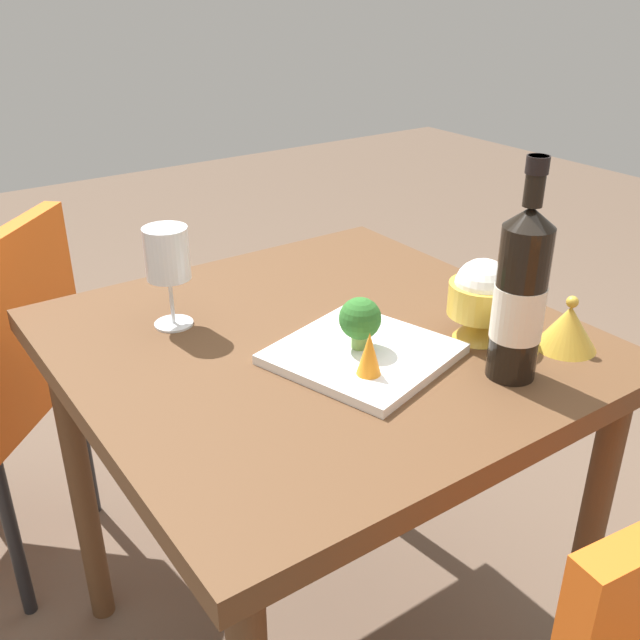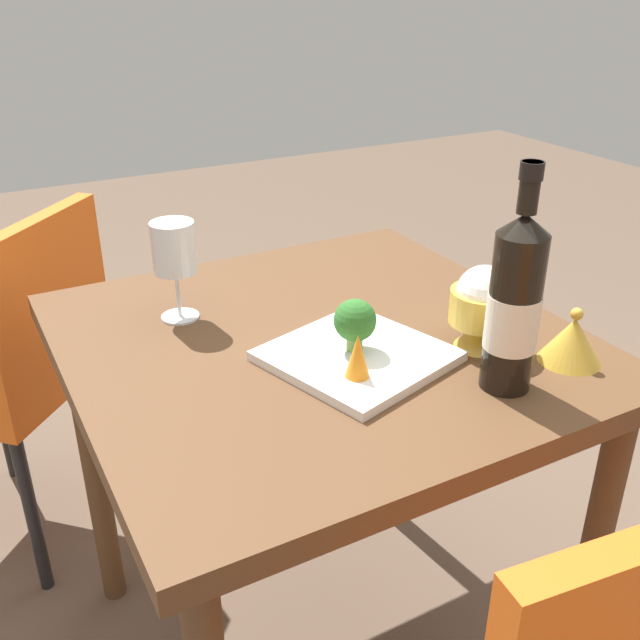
{
  "view_description": "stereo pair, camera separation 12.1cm",
  "coord_description": "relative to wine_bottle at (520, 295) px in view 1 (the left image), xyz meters",
  "views": [
    {
      "loc": [
        -0.89,
        0.62,
        1.32
      ],
      "look_at": [
        0.0,
        0.0,
        0.78
      ],
      "focal_mm": 40.44,
      "sensor_mm": 36.0,
      "label": 1
    },
    {
      "loc": [
        -0.96,
        0.52,
        1.32
      ],
      "look_at": [
        0.0,
        0.0,
        0.78
      ],
      "focal_mm": 40.44,
      "sensor_mm": 36.0,
      "label": 2
    }
  ],
  "objects": [
    {
      "name": "rice_bowl",
      "position": [
        0.12,
        -0.05,
        -0.06
      ],
      "size": [
        0.11,
        0.11,
        0.14
      ],
      "color": "gold",
      "rests_on": "dining_table"
    },
    {
      "name": "broccoli_floret",
      "position": [
        0.18,
        0.15,
        -0.07
      ],
      "size": [
        0.07,
        0.07,
        0.09
      ],
      "color": "#729E4C",
      "rests_on": "serving_plate"
    },
    {
      "name": "rice_bowl_lid",
      "position": [
        0.01,
        -0.14,
        -0.1
      ],
      "size": [
        0.1,
        0.1,
        0.09
      ],
      "color": "gold",
      "rests_on": "dining_table"
    },
    {
      "name": "carrot_garnish_right",
      "position": [
        0.24,
        0.11,
        -0.09
      ],
      "size": [
        0.03,
        0.03,
        0.05
      ],
      "color": "orange",
      "rests_on": "serving_plate"
    },
    {
      "name": "wine_glass",
      "position": [
        0.46,
        0.35,
        -0.01
      ],
      "size": [
        0.08,
        0.08,
        0.18
      ],
      "color": "white",
      "rests_on": "dining_table"
    },
    {
      "name": "carrot_garnish_left",
      "position": [
        0.11,
        0.19,
        -0.08
      ],
      "size": [
        0.04,
        0.04,
        0.07
      ],
      "color": "orange",
      "rests_on": "serving_plate"
    },
    {
      "name": "dining_table",
      "position": [
        0.27,
        0.17,
        -0.23
      ],
      "size": [
        0.83,
        0.83,
        0.75
      ],
      "color": "brown",
      "rests_on": "ground_plane"
    },
    {
      "name": "serving_plate",
      "position": [
        0.17,
        0.15,
        -0.13
      ],
      "size": [
        0.31,
        0.31,
        0.02
      ],
      "rotation": [
        0.0,
        0.0,
        0.28
      ],
      "color": "white",
      "rests_on": "dining_table"
    },
    {
      "name": "wine_bottle",
      "position": [
        0.0,
        0.0,
        0.0
      ],
      "size": [
        0.08,
        0.08,
        0.34
      ],
      "color": "black",
      "rests_on": "dining_table"
    }
  ]
}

